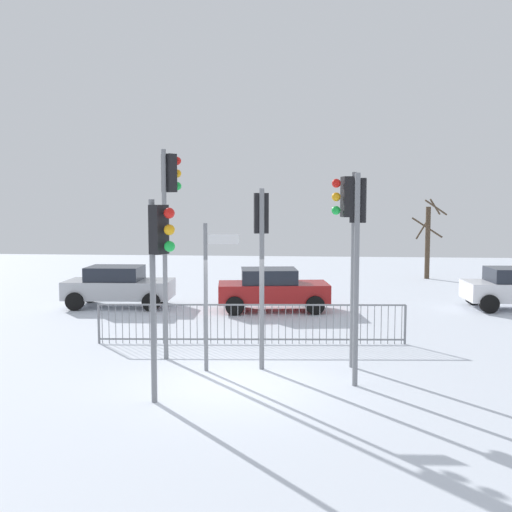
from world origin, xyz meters
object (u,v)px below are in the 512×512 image
object	(u,v)px
car_red_near	(272,289)
traffic_light_foreground_right	(358,231)
traffic_light_mid_right	(348,225)
direction_sign_post	(208,289)
traffic_light_rear_left	(159,255)
car_silver_mid	(118,286)
traffic_light_foreground_left	(169,207)
bare_tree_left	(428,239)
traffic_light_mid_left	(261,237)

from	to	relation	value
car_red_near	traffic_light_foreground_right	bearing A→B (deg)	-82.60
traffic_light_mid_right	direction_sign_post	world-z (taller)	traffic_light_mid_right
traffic_light_rear_left	car_silver_mid	xyz separation A→B (m)	(-4.12, 10.20, -2.03)
car_red_near	car_silver_mid	distance (m)	5.60
traffic_light_foreground_left	car_silver_mid	bearing A→B (deg)	153.30
traffic_light_foreground_right	direction_sign_post	bearing A→B (deg)	177.54
direction_sign_post	car_red_near	world-z (taller)	direction_sign_post
traffic_light_rear_left	traffic_light_mid_right	world-z (taller)	traffic_light_mid_right
traffic_light_foreground_left	bare_tree_left	xyz separation A→B (m)	(9.19, 16.10, -1.67)
traffic_light_mid_left	bare_tree_left	size ratio (longest dim) A/B	1.03
direction_sign_post	bare_tree_left	size ratio (longest dim) A/B	0.83
traffic_light_mid_right	bare_tree_left	size ratio (longest dim) A/B	1.12
traffic_light_foreground_left	traffic_light_rear_left	bearing A→B (deg)	-43.77
direction_sign_post	car_silver_mid	size ratio (longest dim) A/B	0.85
direction_sign_post	car_red_near	bearing A→B (deg)	79.39
car_red_near	traffic_light_rear_left	bearing A→B (deg)	-106.24
car_silver_mid	bare_tree_left	bearing A→B (deg)	33.35
traffic_light_mid_left	traffic_light_foreground_left	xyz separation A→B (m)	(-2.25, 0.63, 0.67)
traffic_light_foreground_right	traffic_light_mid_right	size ratio (longest dim) A/B	0.98
traffic_light_mid_left	car_silver_mid	bearing A→B (deg)	117.56
direction_sign_post	traffic_light_mid_right	bearing A→B (deg)	6.64
car_silver_mid	direction_sign_post	bearing A→B (deg)	-62.14
car_red_near	traffic_light_mid_left	bearing A→B (deg)	-96.18
traffic_light_foreground_left	direction_sign_post	xyz separation A→B (m)	(1.11, -1.04, -1.81)
traffic_light_foreground_right	traffic_light_foreground_left	bearing A→B (deg)	167.72
traffic_light_foreground_right	car_red_near	world-z (taller)	traffic_light_foreground_right
traffic_light_foreground_left	direction_sign_post	distance (m)	2.36
traffic_light_mid_left	traffic_light_foreground_left	world-z (taller)	traffic_light_foreground_left
car_red_near	car_silver_mid	size ratio (longest dim) A/B	1.03
traffic_light_mid_right	car_silver_mid	size ratio (longest dim) A/B	1.15
traffic_light_foreground_left	traffic_light_mid_right	distance (m)	4.23
traffic_light_mid_left	car_red_near	size ratio (longest dim) A/B	1.02
traffic_light_rear_left	bare_tree_left	size ratio (longest dim) A/B	0.96
car_silver_mid	traffic_light_rear_left	bearing A→B (deg)	-70.47
traffic_light_rear_left	bare_tree_left	xyz separation A→B (m)	(8.61, 19.38, -0.82)
traffic_light_rear_left	bare_tree_left	distance (m)	21.22
traffic_light_foreground_right	traffic_light_foreground_left	size ratio (longest dim) A/B	0.87
traffic_light_mid_right	car_red_near	world-z (taller)	traffic_light_mid_right
car_red_near	bare_tree_left	world-z (taller)	bare_tree_left
traffic_light_mid_left	traffic_light_mid_right	xyz separation A→B (m)	(1.93, 0.15, 0.27)
bare_tree_left	traffic_light_mid_right	bearing A→B (deg)	-106.79
traffic_light_mid_left	car_silver_mid	size ratio (longest dim) A/B	1.05
car_red_near	bare_tree_left	bearing A→B (deg)	45.30
traffic_light_foreground_left	traffic_light_mid_right	bearing A→B (deg)	29.63
car_red_near	car_silver_mid	bearing A→B (deg)	169.22
traffic_light_rear_left	traffic_light_mid_right	xyz separation A→B (m)	(3.60, 2.79, 0.45)
car_silver_mid	bare_tree_left	size ratio (longest dim) A/B	0.98
traffic_light_rear_left	car_red_near	xyz separation A→B (m)	(1.48, 9.90, -2.03)
traffic_light_foreground_left	car_red_near	world-z (taller)	traffic_light_foreground_left
traffic_light_mid_left	car_red_near	xyz separation A→B (m)	(-0.20, 7.26, -2.22)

